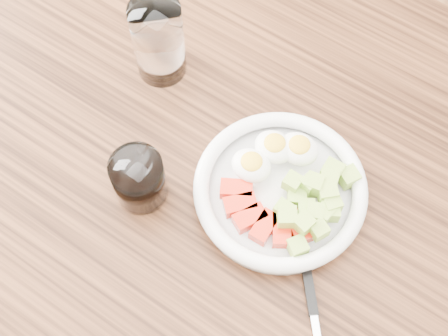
# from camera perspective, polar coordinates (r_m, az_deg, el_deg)

# --- Properties ---
(ground) EXTENTS (4.00, 4.00, 0.00)m
(ground) POSITION_cam_1_polar(r_m,az_deg,el_deg) (1.57, 0.10, -13.19)
(ground) COLOR brown
(ground) RESTS_ON ground
(dining_table) EXTENTS (1.50, 0.90, 0.77)m
(dining_table) POSITION_cam_1_polar(r_m,az_deg,el_deg) (0.93, 0.17, -4.26)
(dining_table) COLOR brown
(dining_table) RESTS_ON ground
(bowl) EXTENTS (0.23, 0.23, 0.05)m
(bowl) POSITION_cam_1_polar(r_m,az_deg,el_deg) (0.82, 5.30, -1.88)
(bowl) COLOR white
(bowl) RESTS_ON dining_table
(fork) EXTENTS (0.13, 0.15, 0.01)m
(fork) POSITION_cam_1_polar(r_m,az_deg,el_deg) (0.79, 7.98, -11.90)
(fork) COLOR black
(fork) RESTS_ON dining_table
(water_glass) EXTENTS (0.07, 0.07, 0.13)m
(water_glass) POSITION_cam_1_polar(r_m,az_deg,el_deg) (0.88, -6.02, 11.50)
(water_glass) COLOR white
(water_glass) RESTS_ON dining_table
(coffee_glass) EXTENTS (0.07, 0.07, 0.08)m
(coffee_glass) POSITION_cam_1_polar(r_m,az_deg,el_deg) (0.81, -7.79, -1.05)
(coffee_glass) COLOR white
(coffee_glass) RESTS_ON dining_table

